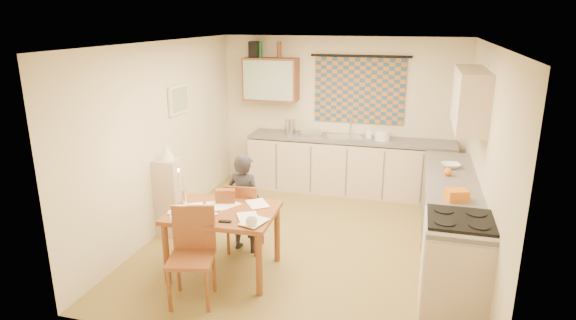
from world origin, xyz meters
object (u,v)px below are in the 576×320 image
(counter_back, at_px, (349,166))
(chair_far, at_px, (245,229))
(dining_table, at_px, (224,241))
(shelf_stand, at_px, (170,197))
(person, at_px, (244,203))
(stove, at_px, (456,265))
(counter_right, at_px, (450,222))

(counter_back, relative_size, chair_far, 3.72)
(dining_table, distance_m, shelf_stand, 1.34)
(chair_far, xyz_separation_m, person, (0.00, -0.00, 0.35))
(chair_far, bearing_deg, shelf_stand, -13.99)
(dining_table, bearing_deg, stove, -4.79)
(counter_back, xyz_separation_m, counter_right, (1.48, -1.94, -0.00))
(shelf_stand, bearing_deg, stove, -13.96)
(counter_back, height_order, dining_table, counter_back)
(stove, bearing_deg, person, 164.23)
(counter_back, distance_m, dining_table, 3.13)
(person, xyz_separation_m, shelf_stand, (-1.12, 0.20, -0.11))
(dining_table, bearing_deg, shelf_stand, 142.16)
(person, relative_size, shelf_stand, 1.21)
(counter_right, bearing_deg, counter_back, 127.42)
(counter_right, height_order, shelf_stand, shelf_stand)
(stove, height_order, shelf_stand, shelf_stand)
(chair_far, bearing_deg, person, 122.95)
(stove, bearing_deg, shelf_stand, 166.04)
(shelf_stand, bearing_deg, person, -9.98)
(stove, xyz_separation_m, shelf_stand, (-3.54, 0.88, 0.02))
(counter_back, height_order, stove, stove)
(stove, xyz_separation_m, chair_far, (-2.42, 0.68, -0.22))
(stove, height_order, person, person)
(counter_back, height_order, counter_right, same)
(counter_back, relative_size, person, 2.65)
(counter_right, xyz_separation_m, shelf_stand, (-3.54, -0.26, 0.06))
(counter_back, bearing_deg, shelf_stand, -133.02)
(counter_back, height_order, shelf_stand, shelf_stand)
(counter_right, relative_size, person, 2.37)
(chair_far, relative_size, person, 0.71)
(shelf_stand, bearing_deg, counter_back, 46.98)
(counter_right, height_order, dining_table, counter_right)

